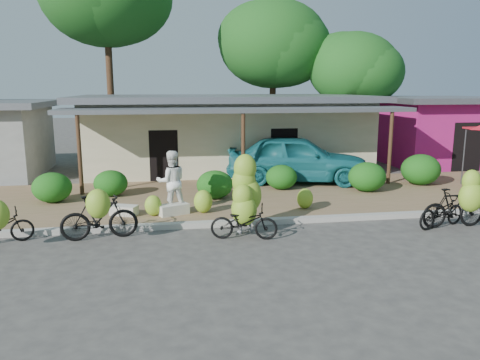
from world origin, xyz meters
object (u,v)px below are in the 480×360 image
(sack_near, at_px, (173,209))
(sack_far, at_px, (124,210))
(bike_left, at_px, (99,215))
(teal_van, at_px, (297,159))
(tree_near_right, at_px, (349,67))
(bike_right, at_px, (458,204))
(vendor, at_px, (244,200))
(bike_center, at_px, (245,204))
(tree_center_right, at_px, (270,42))
(bike_far_right, at_px, (441,211))
(bystander, at_px, (171,181))

(sack_near, bearing_deg, sack_far, 173.16)
(bike_left, xyz_separation_m, teal_van, (6.66, 5.70, 0.39))
(tree_near_right, distance_m, sack_near, 15.92)
(tree_near_right, relative_size, teal_van, 1.25)
(bike_right, height_order, vendor, vendor)
(tree_near_right, distance_m, bike_center, 16.25)
(sack_near, bearing_deg, tree_center_right, 66.66)
(sack_near, height_order, sack_far, sack_near)
(tree_center_right, height_order, tree_near_right, tree_center_right)
(bike_far_right, height_order, sack_near, bike_far_right)
(bike_right, relative_size, bystander, 1.01)
(tree_center_right, height_order, bike_left, tree_center_right)
(bike_far_right, xyz_separation_m, teal_van, (-2.29, 6.05, 0.59))
(tree_center_right, height_order, bike_far_right, tree_center_right)
(tree_center_right, distance_m, bike_far_right, 16.74)
(bike_far_right, bearing_deg, tree_near_right, -31.38)
(sack_near, relative_size, sack_far, 1.13)
(tree_near_right, bearing_deg, bike_far_right, -101.46)
(bike_left, distance_m, bike_right, 9.28)
(sack_near, xyz_separation_m, sack_far, (-1.40, 0.17, -0.01))
(tree_near_right, xyz_separation_m, bike_left, (-11.72, -13.31, -4.17))
(tree_near_right, relative_size, vendor, 3.86)
(bike_left, distance_m, vendor, 3.64)
(sack_near, bearing_deg, teal_van, 39.82)
(bike_right, height_order, bike_far_right, bike_right)
(bike_right, distance_m, sack_far, 9.17)
(tree_near_right, bearing_deg, teal_van, -123.63)
(teal_van, bearing_deg, vendor, 166.17)
(bike_center, height_order, bike_far_right, bike_center)
(tree_near_right, relative_size, bystander, 3.68)
(vendor, bearing_deg, bike_right, 144.04)
(bike_right, xyz_separation_m, teal_van, (-2.60, 6.29, 0.33))
(tree_near_right, bearing_deg, sack_far, -134.56)
(tree_near_right, relative_size, sack_far, 8.88)
(tree_center_right, xyz_separation_m, vendor, (-4.09, -15.25, -5.35))
(bike_right, height_order, sack_near, bike_right)
(sack_far, relative_size, teal_van, 0.14)
(tree_center_right, distance_m, vendor, 16.67)
(bike_left, height_order, bystander, bystander)
(tree_center_right, xyz_separation_m, bike_center, (-4.13, -15.50, -5.39))
(bike_right, bearing_deg, tree_near_right, -11.30)
(tree_center_right, distance_m, bystander, 15.45)
(sack_far, bearing_deg, tree_near_right, 45.44)
(tree_center_right, height_order, teal_van, tree_center_right)
(tree_near_right, bearing_deg, vendor, -121.41)
(sack_near, distance_m, teal_van, 6.32)
(bike_right, distance_m, vendor, 5.67)
(bike_center, xyz_separation_m, vendor, (0.03, 0.25, 0.04))
(tree_near_right, height_order, teal_van, tree_near_right)
(tree_near_right, height_order, bystander, tree_near_right)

